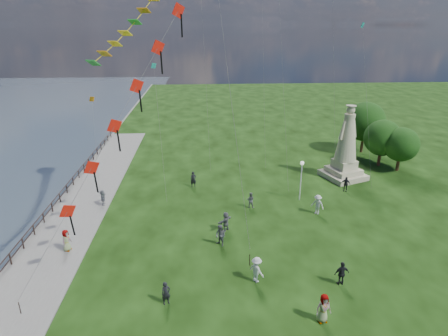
{
  "coord_description": "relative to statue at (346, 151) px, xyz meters",
  "views": [
    {
      "loc": [
        -2.69,
        -19.12,
        15.91
      ],
      "look_at": [
        -1.0,
        8.0,
        5.5
      ],
      "focal_mm": 30.0,
      "sensor_mm": 36.0,
      "label": 1
    }
  ],
  "objects": [
    {
      "name": "person_10",
      "position": [
        -25.84,
        -13.0,
        -2.21
      ],
      "size": [
        0.72,
        0.94,
        1.7
      ],
      "primitive_type": "imported",
      "rotation": [
        0.0,
        0.0,
        1.29
      ],
      "color": "#595960",
      "rests_on": "ground"
    },
    {
      "name": "person_2",
      "position": [
        -12.22,
        -17.36,
        -2.15
      ],
      "size": [
        1.2,
        1.29,
        1.81
      ],
      "primitive_type": "imported",
      "rotation": [
        0.0,
        0.0,
        2.25
      ],
      "color": "silver",
      "rests_on": "ground"
    },
    {
      "name": "tree_row",
      "position": [
        5.98,
        5.6,
        0.68
      ],
      "size": [
        5.95,
        11.42,
        6.73
      ],
      "color": "#382314",
      "rests_on": "ground"
    },
    {
      "name": "small_kites",
      "position": [
        -10.59,
        3.35,
        12.74
      ],
      "size": [
        28.88,
        13.44,
        31.48
      ],
      "color": "teal",
      "rests_on": "ground"
    },
    {
      "name": "waterfront",
      "position": [
        -28.17,
        -9.58,
        -3.12
      ],
      "size": [
        200.0,
        200.0,
        1.51
      ],
      "color": "#35414F",
      "rests_on": "ground"
    },
    {
      "name": "person_1",
      "position": [
        -14.35,
        -12.9,
        -2.19
      ],
      "size": [
        0.97,
        0.97,
        1.75
      ],
      "primitive_type": "imported",
      "rotation": [
        0.0,
        0.0,
        -0.8
      ],
      "color": "#595960",
      "rests_on": "ground"
    },
    {
      "name": "statue",
      "position": [
        0.0,
        0.0,
        0.0
      ],
      "size": [
        5.13,
        5.13,
        8.1
      ],
      "rotation": [
        0.0,
        0.0,
        0.36
      ],
      "color": "tan",
      "rests_on": "ground"
    },
    {
      "name": "person_5",
      "position": [
        -24.96,
        -5.43,
        -2.32
      ],
      "size": [
        0.77,
        1.44,
        1.48
      ],
      "primitive_type": "imported",
      "rotation": [
        0.0,
        0.0,
        1.71
      ],
      "color": "#595960",
      "rests_on": "ground"
    },
    {
      "name": "lamppost",
      "position": [
        -6.25,
        -5.31,
        -0.19
      ],
      "size": [
        0.37,
        0.37,
        3.98
      ],
      "color": "silver",
      "rests_on": "ground"
    },
    {
      "name": "person_0",
      "position": [
        -17.98,
        -19.14,
        -2.29
      ],
      "size": [
        0.66,
        0.57,
        1.53
      ],
      "primitive_type": "imported",
      "rotation": [
        0.0,
        0.0,
        0.43
      ],
      "color": "black",
      "rests_on": "ground"
    },
    {
      "name": "person_9",
      "position": [
        -1.08,
        -3.61,
        -2.27
      ],
      "size": [
        1.03,
        0.85,
        1.57
      ],
      "primitive_type": "imported",
      "rotation": [
        0.0,
        0.0,
        -0.5
      ],
      "color": "black",
      "rests_on": "ground"
    },
    {
      "name": "red_kite_train",
      "position": [
        -20.5,
        -13.96,
        7.68
      ],
      "size": [
        9.92,
        9.35,
        17.32
      ],
      "color": "black",
      "rests_on": "ground"
    },
    {
      "name": "person_7",
      "position": [
        -11.24,
        -6.64,
        -2.3
      ],
      "size": [
        0.82,
        0.6,
        1.52
      ],
      "primitive_type": "imported",
      "rotation": [
        0.0,
        0.0,
        2.93
      ],
      "color": "#595960",
      "rests_on": "ground"
    },
    {
      "name": "person_11",
      "position": [
        -13.8,
        -10.67,
        -2.22
      ],
      "size": [
        1.57,
        1.58,
        1.68
      ],
      "primitive_type": "imported",
      "rotation": [
        0.0,
        0.0,
        3.93
      ],
      "color": "#595960",
      "rests_on": "ground"
    },
    {
      "name": "person_3",
      "position": [
        -6.74,
        -18.03,
        -2.21
      ],
      "size": [
        1.05,
        0.62,
        1.7
      ],
      "primitive_type": "imported",
      "rotation": [
        0.0,
        0.0,
        3.25
      ],
      "color": "black",
      "rests_on": "ground"
    },
    {
      "name": "person_6",
      "position": [
        -16.58,
        -1.57,
        -2.21
      ],
      "size": [
        0.7,
        0.54,
        1.7
      ],
      "primitive_type": "imported",
      "rotation": [
        0.0,
        0.0,
        0.23
      ],
      "color": "black",
      "rests_on": "ground"
    },
    {
      "name": "person_8",
      "position": [
        -5.4,
        -8.24,
        -2.15
      ],
      "size": [
        1.3,
        1.22,
        1.83
      ],
      "primitive_type": "imported",
      "rotation": [
        0.0,
        0.0,
        -0.69
      ],
      "color": "silver",
      "rests_on": "ground"
    },
    {
      "name": "person_4",
      "position": [
        -8.95,
        -21.15,
        -2.15
      ],
      "size": [
        0.95,
        0.65,
        1.82
      ],
      "primitive_type": "imported",
      "rotation": [
        0.0,
        0.0,
        0.12
      ],
      "color": "#595960",
      "rests_on": "ground"
    }
  ]
}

